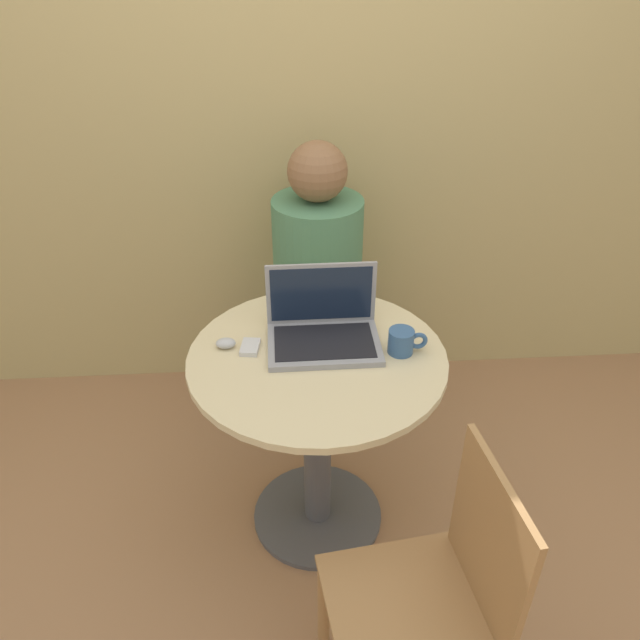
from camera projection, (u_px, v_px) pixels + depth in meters
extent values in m
plane|color=#9E704C|center=(318.00, 516.00, 2.40)|extent=(12.00, 12.00, 0.00)
cube|color=tan|center=(302.00, 106.00, 2.50)|extent=(7.00, 0.05, 2.60)
cylinder|color=#4C4C51|center=(318.00, 514.00, 2.40)|extent=(0.49, 0.49, 0.02)
cylinder|color=#4C4C51|center=(317.00, 444.00, 2.19)|extent=(0.10, 0.10, 0.73)
cylinder|color=beige|center=(317.00, 358.00, 1.99)|extent=(0.83, 0.83, 0.02)
cube|color=gray|center=(324.00, 344.00, 2.01)|extent=(0.36, 0.25, 0.02)
cube|color=black|center=(324.00, 342.00, 2.01)|extent=(0.32, 0.20, 0.00)
cube|color=gray|center=(321.00, 293.00, 2.05)|extent=(0.36, 0.01, 0.22)
cube|color=#141E33|center=(321.00, 294.00, 2.04)|extent=(0.33, 0.01, 0.19)
cube|color=silver|center=(250.00, 347.00, 2.00)|extent=(0.07, 0.09, 0.02)
ellipsoid|color=#B2B2B7|center=(226.00, 343.00, 2.01)|extent=(0.06, 0.05, 0.03)
cylinder|color=#335684|center=(401.00, 342.00, 1.97)|extent=(0.08, 0.08, 0.08)
torus|color=#335684|center=(418.00, 341.00, 1.97)|extent=(0.06, 0.01, 0.06)
cylinder|color=#9E7042|center=(324.00, 611.00, 1.84)|extent=(0.04, 0.04, 0.45)
cylinder|color=#9E7042|center=(438.00, 590.00, 1.89)|extent=(0.04, 0.04, 0.45)
cube|color=#9E7042|center=(406.00, 610.00, 1.59)|extent=(0.45, 0.45, 0.02)
cube|color=#9E7042|center=(489.00, 541.00, 1.50)|extent=(0.07, 0.37, 0.43)
cube|color=#4C4742|center=(312.00, 350.00, 2.94)|extent=(0.42, 0.55, 0.43)
cylinder|color=#4C7F5B|center=(318.00, 268.00, 2.56)|extent=(0.36, 0.36, 0.59)
sphere|color=brown|center=(317.00, 172.00, 2.34)|extent=(0.23, 0.23, 0.23)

